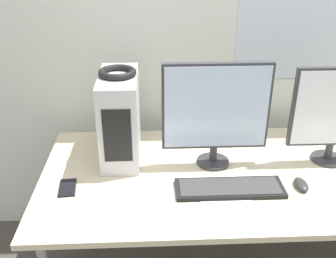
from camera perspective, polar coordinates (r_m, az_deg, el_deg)
The scene contains 10 objects.
wall_back at distance 2.28m, azimuth 10.59°, elevation 15.88°, with size 8.00×0.07×2.70m.
desk at distance 1.99m, azimuth 12.51°, elevation -7.01°, with size 2.08×0.92×0.72m.
pc_tower at distance 1.97m, azimuth -6.96°, elevation 1.67°, with size 0.18×0.40×0.44m.
headphones at distance 1.88m, azimuth -7.35°, elevation 8.17°, with size 0.18×0.18×0.03m.
monitor_main at distance 1.87m, azimuth 6.96°, elevation 2.61°, with size 0.51×0.16×0.52m.
keyboard at distance 1.81m, azimuth 8.91°, elevation -8.48°, with size 0.49×0.16×0.02m.
mouse at distance 1.90m, azimuth 18.76°, elevation -7.61°, with size 0.06×0.11×0.03m.
cell_phone at distance 1.86m, azimuth -14.38°, elevation -8.26°, with size 0.09×0.14×0.01m.
paper_sheet_left at distance 1.74m, azimuth 8.37°, elevation -10.60°, with size 0.30×0.35×0.00m.
paper_sheet_front at distance 1.70m, azimuth -3.05°, elevation -11.13°, with size 0.32×0.36×0.00m.
Camera 1 is at (-0.50, -1.13, 1.76)m, focal length 42.00 mm.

